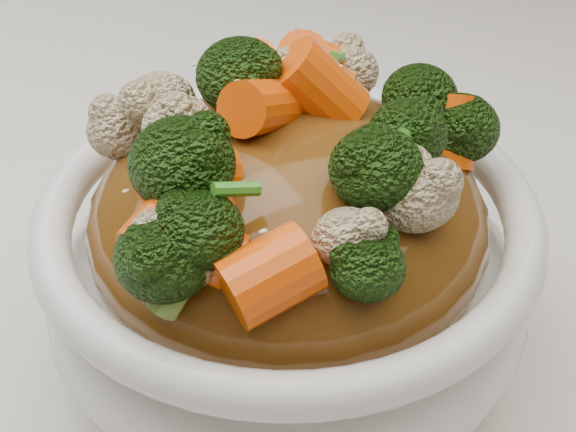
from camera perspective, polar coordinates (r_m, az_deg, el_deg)
tablecloth at (r=0.47m, az=-6.48°, el=-6.73°), size 1.20×0.80×0.04m
bowl at (r=0.40m, az=0.00°, el=-3.67°), size 0.24×0.24×0.08m
sauce_base at (r=0.38m, az=0.00°, el=-0.36°), size 0.19×0.19×0.09m
carrots at (r=0.34m, az=0.00°, el=7.78°), size 0.19×0.19×0.05m
broccoli at (r=0.34m, az=0.00°, el=7.64°), size 0.19×0.19×0.04m
cauliflower at (r=0.34m, az=0.00°, el=7.35°), size 0.19×0.19×0.04m
scallions at (r=0.34m, az=0.00°, el=7.92°), size 0.15×0.15×0.02m
sesame_seeds at (r=0.34m, az=0.00°, el=7.92°), size 0.17×0.17×0.01m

